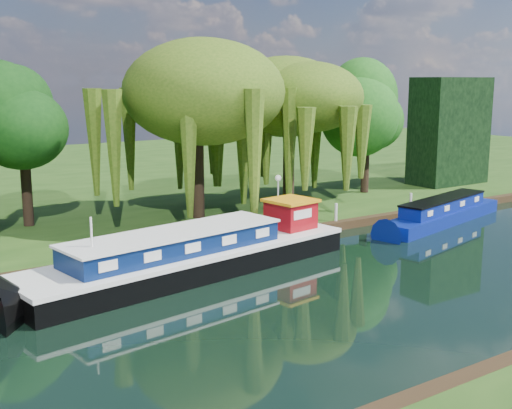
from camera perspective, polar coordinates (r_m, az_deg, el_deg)
ground at (r=28.60m, az=13.56°, el=-6.03°), size 120.00×120.00×0.00m
far_bank at (r=56.75m, az=-12.46°, el=2.62°), size 120.00×52.00×0.45m
dutch_barge at (r=27.89m, az=-5.51°, el=-4.46°), size 15.97×5.79×3.30m
narrowboat at (r=39.05m, az=16.27°, el=-0.75°), size 11.28×4.39×1.63m
white_cruiser at (r=43.31m, az=18.72°, el=-0.55°), size 2.56×2.21×1.34m
willow_left at (r=36.31m, az=-5.31°, el=9.74°), size 8.06×8.06×9.65m
willow_right at (r=39.18m, az=2.97°, el=8.53°), size 6.87×6.87×8.37m
tree_far_mid at (r=36.32m, az=-20.07°, el=6.82°), size 4.91×4.91×8.04m
tree_far_right at (r=45.45m, az=9.82°, el=7.93°), size 4.86×4.86×7.96m
conifer_hedge at (r=51.07m, az=16.81°, el=6.28°), size 6.00×3.00×8.00m
lamppost at (r=36.07m, az=1.98°, el=1.72°), size 0.36×0.36×2.56m
mooring_posts at (r=34.09m, az=2.66°, el=-1.34°), size 19.16×0.16×1.00m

